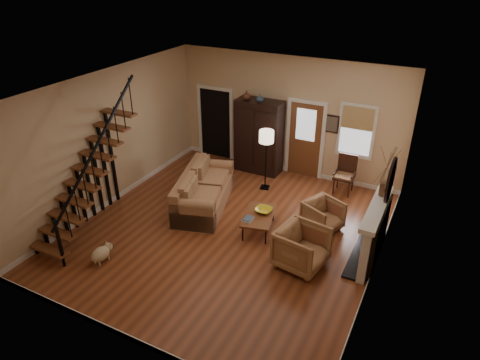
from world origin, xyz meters
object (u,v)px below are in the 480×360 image
at_px(armchair_right, 323,215).
at_px(floor_lamp, 266,160).
at_px(sofa, 204,190).
at_px(armchair_left, 302,248).
at_px(coffee_table, 259,222).
at_px(armoire, 259,137).
at_px(side_chair, 344,175).

height_order(armchair_right, floor_lamp, floor_lamp).
distance_m(sofa, floor_lamp, 1.84).
bearing_deg(armchair_left, coffee_table, 69.56).
relative_size(coffee_table, armchair_right, 1.42).
bearing_deg(armoire, floor_lamp, -55.81).
xyz_separation_m(coffee_table, armchair_left, (1.28, -0.73, 0.22)).
bearing_deg(armchair_right, armoire, 75.91).
height_order(armchair_left, floor_lamp, floor_lamp).
bearing_deg(side_chair, sofa, -142.48).
distance_m(floor_lamp, side_chair, 2.08).
xyz_separation_m(sofa, side_chair, (2.91, 2.23, 0.07)).
xyz_separation_m(sofa, armchair_left, (2.94, -1.11, -0.02)).
xyz_separation_m(sofa, floor_lamp, (0.98, 1.52, 0.38)).
distance_m(coffee_table, side_chair, 2.91).
height_order(armoire, coffee_table, armoire).
xyz_separation_m(sofa, armchair_right, (2.93, 0.35, -0.09)).
height_order(armchair_right, side_chair, side_chair).
xyz_separation_m(armchair_left, floor_lamp, (-1.96, 2.63, 0.40)).
bearing_deg(side_chair, floor_lamp, -159.68).
xyz_separation_m(coffee_table, side_chair, (1.24, 2.61, 0.30)).
xyz_separation_m(armoire, coffee_table, (1.31, -2.81, -0.84)).
distance_m(sofa, armchair_right, 2.95).
xyz_separation_m(armoire, side_chair, (2.55, -0.20, -0.54)).
bearing_deg(sofa, armchair_left, -37.55).
distance_m(armchair_left, side_chair, 3.34).
bearing_deg(sofa, armchair_right, -10.07).
relative_size(armchair_right, floor_lamp, 0.47).
relative_size(sofa, floor_lamp, 1.44).
height_order(armoire, sofa, armoire).
relative_size(armchair_right, side_chair, 0.76).
distance_m(armoire, side_chair, 2.61).
height_order(armoire, armchair_right, armoire).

